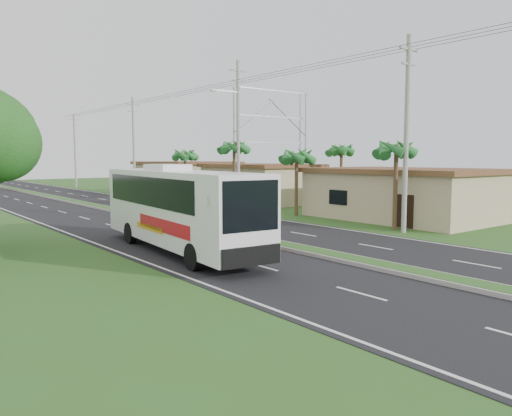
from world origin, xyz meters
TOP-DOWN VIEW (x-y plane):
  - ground at (0.00, 0.00)m, footprint 180.00×180.00m
  - road_asphalt at (0.00, 20.00)m, footprint 14.00×160.00m
  - median_strip at (0.00, 20.00)m, footprint 1.20×160.00m
  - lane_edge_left at (-6.70, 20.00)m, footprint 0.12×160.00m
  - lane_edge_right at (6.70, 20.00)m, footprint 0.12×160.00m
  - shop_near at (14.00, 6.00)m, footprint 8.60×12.60m
  - shop_mid at (14.00, 22.00)m, footprint 7.60×10.60m
  - shop_far at (14.00, 36.00)m, footprint 8.60×11.60m
  - palm_verge_a at (9.00, 3.00)m, footprint 2.40×2.40m
  - palm_verge_b at (9.40, 12.00)m, footprint 2.40×2.40m
  - palm_verge_c at (8.80, 19.00)m, footprint 2.40×2.40m
  - palm_verge_d at (9.30, 28.00)m, footprint 2.40×2.40m
  - palm_behind_shop at (17.50, 15.00)m, footprint 2.40×2.40m
  - utility_pole_a at (8.50, 2.00)m, footprint 1.60×0.28m
  - utility_pole_b at (8.47, 18.00)m, footprint 3.20×0.28m
  - utility_pole_c at (8.50, 38.00)m, footprint 1.60×0.28m
  - utility_pole_d at (8.50, 58.00)m, footprint 1.60×0.28m
  - billboard_lattice at (22.00, 30.00)m, footprint 10.18×1.18m
  - coach_bus_main at (-4.44, 4.83)m, footprint 3.62×12.39m
  - motorcyclist at (-2.00, 4.77)m, footprint 1.88×0.95m

SIDE VIEW (x-z plane):
  - ground at x=0.00m, z-range 0.00..0.00m
  - lane_edge_left at x=-6.70m, z-range 0.00..0.00m
  - lane_edge_right at x=6.70m, z-range 0.00..0.00m
  - road_asphalt at x=0.00m, z-range 0.00..0.02m
  - median_strip at x=0.00m, z-range 0.01..0.20m
  - motorcyclist at x=-2.00m, z-range -0.32..1.89m
  - shop_near at x=14.00m, z-range 0.02..3.54m
  - shop_mid at x=14.00m, z-range 0.02..3.69m
  - shop_far at x=14.00m, z-range 0.02..3.84m
  - coach_bus_main at x=-4.44m, z-range 0.20..4.15m
  - palm_verge_b at x=9.40m, z-range 1.83..6.88m
  - palm_verge_d at x=9.30m, z-range 1.92..7.17m
  - palm_verge_a at x=9.00m, z-range 2.02..7.47m
  - palm_behind_shop at x=17.50m, z-range 2.11..7.76m
  - palm_verge_c at x=8.80m, z-range 2.20..8.05m
  - utility_pole_d at x=8.50m, z-range 0.17..10.67m
  - utility_pole_a at x=8.50m, z-range 0.17..11.17m
  - utility_pole_c at x=8.50m, z-range 0.17..11.17m
  - utility_pole_b at x=8.47m, z-range 0.26..12.26m
  - billboard_lattice at x=22.00m, z-range 0.79..12.86m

